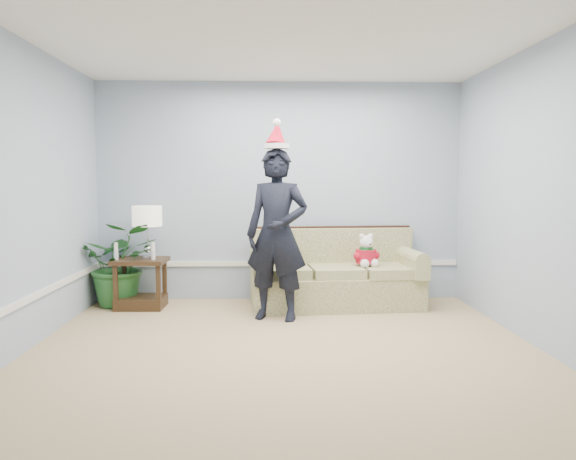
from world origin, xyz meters
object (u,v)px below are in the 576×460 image
(sofa, at_px, (335,278))
(houseplant, at_px, (121,264))
(table_lamp, at_px, (147,218))
(man, at_px, (277,234))
(side_table, at_px, (141,289))
(teddy_bear, at_px, (366,254))

(sofa, distance_m, houseplant, 2.55)
(table_lamp, bearing_deg, man, -23.41)
(table_lamp, distance_m, man, 1.65)
(side_table, height_order, teddy_bear, teddy_bear)
(table_lamp, bearing_deg, sofa, -0.22)
(sofa, relative_size, teddy_bear, 5.21)
(houseplant, bearing_deg, sofa, -1.92)
(sofa, relative_size, side_table, 3.32)
(side_table, height_order, houseplant, houseplant)
(sofa, distance_m, teddy_bear, 0.47)
(sofa, bearing_deg, teddy_bear, -19.32)
(sofa, bearing_deg, table_lamp, 175.29)
(houseplant, relative_size, man, 0.55)
(sofa, xyz_separation_m, teddy_bear, (0.36, -0.09, 0.30))
(houseplant, height_order, teddy_bear, houseplant)
(teddy_bear, bearing_deg, man, -167.10)
(houseplant, bearing_deg, table_lamp, -12.78)
(man, xyz_separation_m, teddy_bear, (1.05, 0.55, -0.29))
(table_lamp, height_order, teddy_bear, table_lamp)
(sofa, bearing_deg, houseplant, 173.59)
(houseplant, xyz_separation_m, teddy_bear, (2.90, -0.18, 0.12))
(table_lamp, height_order, houseplant, table_lamp)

